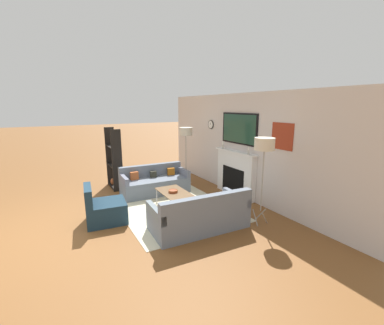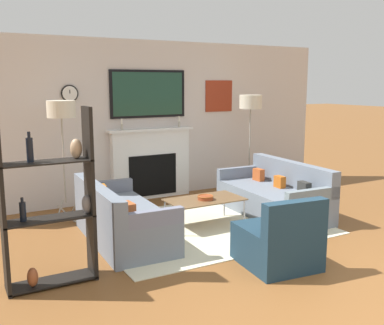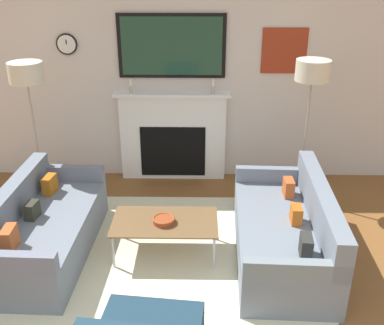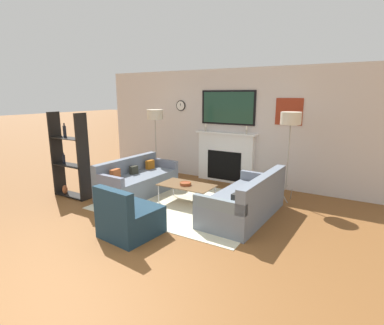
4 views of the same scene
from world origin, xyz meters
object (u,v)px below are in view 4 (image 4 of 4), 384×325
object	(u,v)px
armchair	(129,219)
decorative_bowl	(185,184)
coffee_table	(187,186)
couch_right	(246,202)
shelf_unit	(70,158)
couch_left	(137,181)
floor_lamp_right	(291,120)
floor_lamp_left	(155,116)

from	to	relation	value
armchair	decorative_bowl	size ratio (longest dim) A/B	3.80
coffee_table	couch_right	bearing A→B (deg)	-1.34
armchair	shelf_unit	size ratio (longest dim) A/B	0.49
couch_left	coffee_table	world-z (taller)	couch_left
armchair	coffee_table	size ratio (longest dim) A/B	0.80
decorative_bowl	shelf_unit	distance (m)	2.45
couch_left	armchair	bearing A→B (deg)	-52.28
armchair	floor_lamp_right	size ratio (longest dim) A/B	0.48
couch_left	coffee_table	distance (m)	1.25
couch_right	coffee_table	bearing A→B (deg)	178.66
couch_right	armchair	xyz separation A→B (m)	(-1.25, -1.58, -0.00)
decorative_bowl	floor_lamp_left	distance (m)	2.35
couch_right	couch_left	bearing A→B (deg)	179.92
armchair	shelf_unit	distance (m)	2.44
floor_lamp_left	couch_left	bearing A→B (deg)	-71.54
armchair	shelf_unit	world-z (taller)	shelf_unit
couch_left	coffee_table	xyz separation A→B (m)	(1.25, 0.03, 0.09)
floor_lamp_left	shelf_unit	bearing A→B (deg)	-106.86
couch_right	armchair	distance (m)	2.02
couch_left	armchair	size ratio (longest dim) A/B	2.13
decorative_bowl	shelf_unit	size ratio (longest dim) A/B	0.13
floor_lamp_left	shelf_unit	world-z (taller)	shelf_unit
decorative_bowl	couch_right	bearing A→B (deg)	0.13
decorative_bowl	shelf_unit	xyz separation A→B (m)	(-2.26, -0.84, 0.41)
decorative_bowl	floor_lamp_right	xyz separation A→B (m)	(1.63, 1.21, 1.21)
armchair	floor_lamp_right	bearing A→B (deg)	59.56
decorative_bowl	floor_lamp_right	bearing A→B (deg)	36.61
coffee_table	floor_lamp_right	world-z (taller)	floor_lamp_right
armchair	floor_lamp_right	world-z (taller)	floor_lamp_right
couch_left	couch_right	bearing A→B (deg)	-0.08
shelf_unit	couch_right	bearing A→B (deg)	13.52
floor_lamp_left	floor_lamp_right	world-z (taller)	floor_lamp_right
shelf_unit	floor_lamp_left	bearing A→B (deg)	73.14
floor_lamp_left	floor_lamp_right	bearing A→B (deg)	-0.00
floor_lamp_right	armchair	bearing A→B (deg)	-120.44
couch_left	decorative_bowl	size ratio (longest dim) A/B	8.10
couch_right	coffee_table	xyz separation A→B (m)	(-1.23, 0.03, 0.09)
decorative_bowl	floor_lamp_left	bearing A→B (deg)	143.56
couch_right	shelf_unit	size ratio (longest dim) A/B	1.09
armchair	coffee_table	distance (m)	1.62
couch_left	decorative_bowl	world-z (taller)	couch_left
shelf_unit	coffee_table	bearing A→B (deg)	20.98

